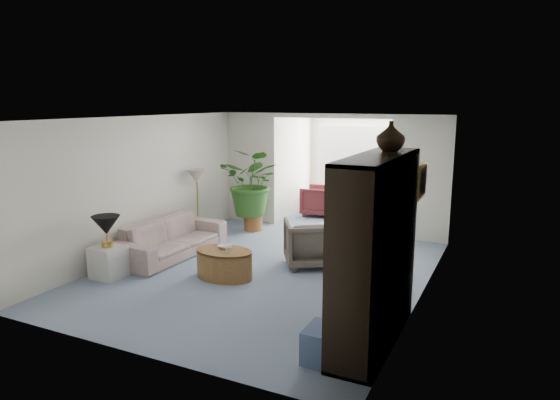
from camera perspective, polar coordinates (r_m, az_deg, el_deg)
The scene contains 26 objects.
floor at distance 8.25m, azimuth -1.83°, elevation -8.25°, with size 6.00×6.00×0.00m, color #8593AF.
sunroom_floor at distance 11.89m, azimuth 7.35°, elevation -2.21°, with size 2.60×2.60×0.00m, color #8593AF.
back_pier_left at distance 11.42m, azimuth -3.36°, elevation 3.69°, with size 1.20×0.12×2.50m, color silver.
back_pier_right at distance 10.15m, azimuth 15.76°, elevation 2.32°, with size 1.20×0.12×2.50m, color silver.
back_header at distance 10.53m, azimuth 5.76°, elevation 9.56°, with size 2.60×0.12×0.10m, color silver.
window_pane at distance 12.67m, azimuth 9.07°, elevation 5.01°, with size 2.20×0.02×1.50m, color white.
window_blinds at distance 12.64m, azimuth 9.03°, elevation 4.99°, with size 2.20×0.02×1.50m, color white.
framed_picture at distance 6.97m, azimuth 15.94°, elevation 2.09°, with size 0.04×0.50×0.40m, color #BCB196.
sofa at distance 9.21m, azimuth -12.27°, elevation -4.27°, with size 2.25×0.88×0.66m, color #C1B1A3.
end_table at distance 8.40m, azimuth -19.02°, elevation -6.73°, with size 0.46×0.46×0.50m, color silver.
table_lamp at distance 8.24m, azimuth -19.29°, elevation -2.74°, with size 0.44×0.44×0.30m, color black.
floor_lamp at distance 10.29m, azimuth -9.53°, elevation 2.70°, with size 0.36×0.36×0.28m, color beige.
coffee_table at distance 8.00m, azimuth -6.39°, elevation -7.27°, with size 0.95×0.95×0.45m, color olive.
coffee_bowl at distance 8.03m, azimuth -6.36°, elevation -5.32°, with size 0.21×0.21×0.05m, color silver.
coffee_cup at distance 7.76m, azimuth -5.89°, elevation -5.71°, with size 0.11×0.11×0.10m, color silver.
wingback_chair at distance 8.49m, azimuth 3.52°, elevation -4.91°, with size 0.84×0.87×0.79m, color #655C50.
side_table_dark at distance 8.58m, azimuth 8.63°, elevation -5.71°, with size 0.45×0.36×0.54m, color black.
entertainment_cabinet at distance 5.78m, azimuth 10.86°, elevation -5.73°, with size 0.52×1.96×2.18m, color black.
cabinet_urn at distance 6.03m, azimuth 12.55°, elevation 7.16°, with size 0.34×0.34×0.35m, color black.
ottoman at distance 5.60m, azimuth 5.43°, elevation -16.19°, with size 0.46×0.46×0.37m, color slate.
plant_pot at distance 10.83m, azimuth -3.08°, elevation -2.60°, with size 0.40×0.40×0.32m, color brown.
house_plant at distance 10.65m, azimuth -3.13°, elevation 2.04°, with size 1.31×1.14×1.46m, color #2F6021.
sunroom_chair_blue at distance 11.73m, azimuth 11.36°, elevation -0.86°, with size 0.71×0.73×0.67m, color slate.
sunroom_chair_maroon at distance 12.17m, azimuth 4.52°, elevation -0.08°, with size 0.78×0.80×0.73m, color #541D21.
sunroom_table at distance 12.65m, azimuth 8.92°, elevation -0.22°, with size 0.43×0.33×0.52m, color olive.
shelf_clutter at distance 5.67m, azimuth 10.00°, elevation -6.06°, with size 0.30×1.18×1.06m.
Camera 1 is at (3.61, -6.89, 2.77)m, focal length 31.95 mm.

